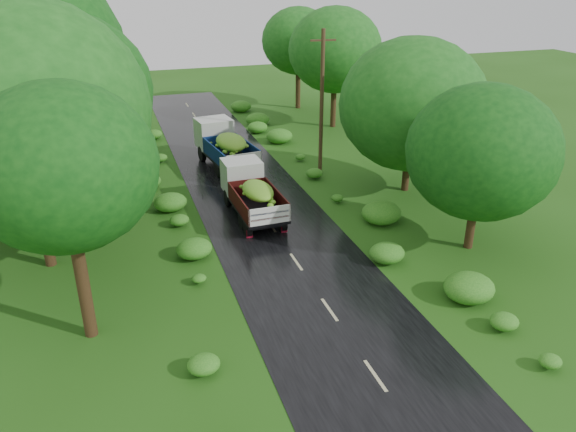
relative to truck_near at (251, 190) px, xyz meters
name	(u,v)px	position (x,y,z in m)	size (l,w,h in m)	color
ground	(375,376)	(0.58, -13.67, -1.40)	(120.00, 120.00, 0.00)	#1F4D10
road	(320,296)	(0.58, -8.67, -1.39)	(6.50, 80.00, 0.02)	black
road_lines	(312,284)	(0.58, -7.67, -1.38)	(0.12, 69.60, 0.00)	#BFB78C
truck_near	(251,190)	(0.00, 0.00, 0.00)	(2.24, 5.96, 2.48)	black
truck_far	(224,144)	(0.28, 8.03, 0.15)	(3.11, 6.77, 2.75)	black
utility_pole	(322,102)	(5.83, 5.02, 3.14)	(1.55, 0.26, 8.82)	#382616
trees_left	(39,75)	(-9.89, 6.63, 5.35)	(7.74, 35.13, 9.91)	black
trees_right	(366,77)	(9.84, 7.30, 3.99)	(5.75, 32.47, 7.81)	black
shrubs	(260,205)	(0.58, 0.33, -1.05)	(11.90, 44.00, 0.70)	#216A19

